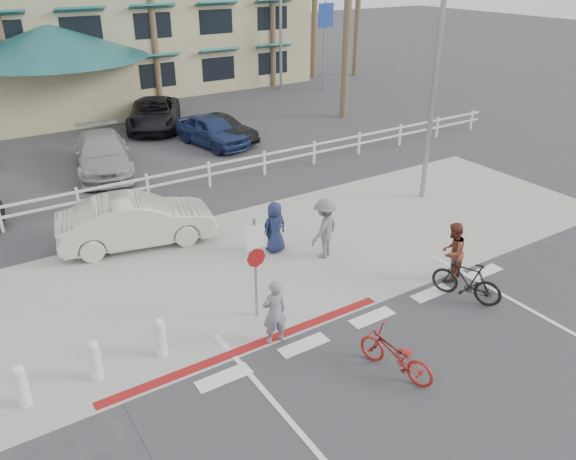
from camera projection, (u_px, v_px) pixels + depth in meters
ground at (389, 330)px, 13.11m from camera, size 140.00×140.00×0.00m
bike_path at (454, 379)px, 11.59m from camera, size 12.00×16.00×0.01m
sidewalk_plaza at (286, 253)px, 16.51m from camera, size 22.00×7.00×0.01m
cross_street at (224, 207)px, 19.54m from camera, size 40.00×5.00×0.01m
parking_lot at (134, 140)px, 26.73m from camera, size 50.00×16.00×0.01m
curb_red at (252, 346)px, 12.56m from camera, size 7.00×0.25×0.02m
rail_fence at (212, 174)px, 21.08m from camera, size 29.40×0.16×1.00m
sign_post at (255, 263)px, 13.02m from camera, size 0.50×0.10×2.90m
bollard_0 at (160, 337)px, 12.09m from camera, size 0.26×0.26×0.95m
bollard_1 at (95, 360)px, 11.41m from camera, size 0.26×0.26×0.95m
bollard_2 at (21, 386)px, 10.73m from camera, size 0.26×0.26×0.95m
streetlight_0 at (436, 70)px, 18.44m from camera, size 0.60×2.00×9.00m
streetlight_1 at (281, 12)px, 34.99m from camera, size 0.60×2.00×9.50m
info_sign at (324, 46)px, 35.30m from camera, size 1.20×0.16×5.60m
bike_red at (396, 355)px, 11.58m from camera, size 1.03×1.88×0.94m
rider_red at (274, 312)px, 12.40m from camera, size 0.61×0.44×1.58m
bike_black at (467, 280)px, 14.09m from camera, size 1.15×1.85×1.08m
rider_black at (452, 252)px, 14.83m from camera, size 0.98×0.88×1.66m
pedestrian_a at (324, 229)px, 15.97m from camera, size 1.32×1.07×1.78m
pedestrian_child at (272, 231)px, 16.40m from camera, size 0.77×0.37×1.27m
pedestrian_b at (275, 227)px, 16.31m from camera, size 0.78×0.53×1.55m
car_white_sedan at (137, 221)px, 16.74m from camera, size 4.81×2.47×1.51m
lot_car_1 at (103, 154)px, 22.50m from camera, size 3.07×5.40×1.47m
lot_car_2 at (212, 131)px, 25.61m from camera, size 2.37×4.33×1.40m
lot_car_3 at (220, 130)px, 25.96m from camera, size 2.64×4.02×1.25m
lot_car_5 at (154, 114)px, 28.27m from camera, size 4.36×5.72×1.44m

